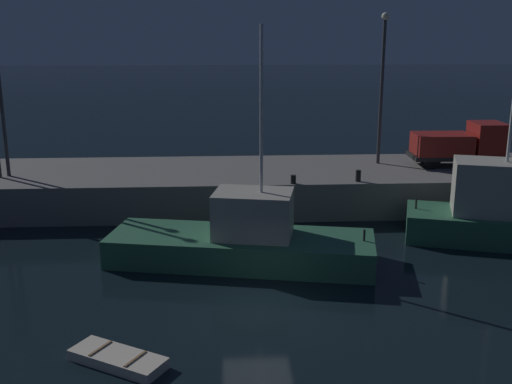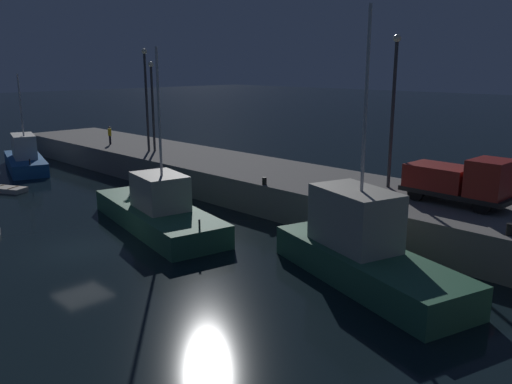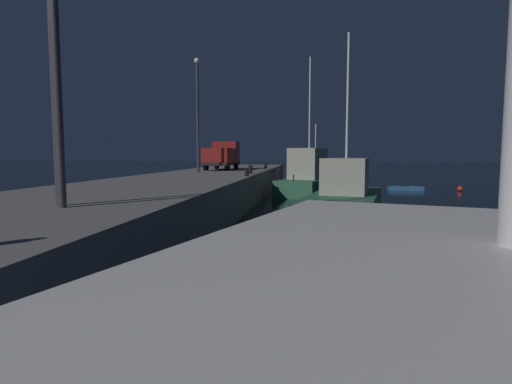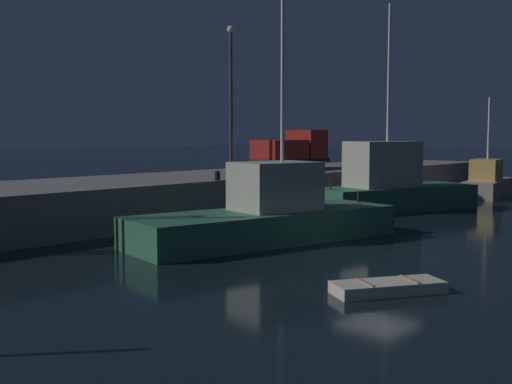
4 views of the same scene
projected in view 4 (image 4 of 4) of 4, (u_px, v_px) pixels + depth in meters
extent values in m
plane|color=black|center=(378.00, 256.00, 22.88)|extent=(320.00, 320.00, 0.00)
cube|color=slate|center=(132.00, 200.00, 32.57)|extent=(63.97, 7.72, 2.03)
cube|color=gray|center=(488.00, 188.00, 44.83)|extent=(7.57, 3.58, 1.15)
cube|color=tan|center=(486.00, 170.00, 44.15)|extent=(3.06, 2.24, 1.44)
cylinder|color=silver|center=(489.00, 128.00, 44.24)|extent=(0.14, 0.14, 4.22)
cylinder|color=#262626|center=(497.00, 174.00, 47.62)|extent=(0.10, 0.10, 0.50)
cube|color=#2D6647|center=(265.00, 226.00, 25.95)|extent=(11.85, 5.68, 1.24)
cube|color=#ADA899|center=(275.00, 186.00, 26.12)|extent=(3.67, 2.94, 1.95)
cylinder|color=silver|center=(282.00, 77.00, 25.92)|extent=(0.14, 0.14, 6.83)
cylinder|color=#262626|center=(358.00, 197.00, 28.91)|extent=(0.10, 0.10, 0.50)
cube|color=#2D6647|center=(395.00, 198.00, 36.61)|extent=(10.39, 5.97, 1.37)
cube|color=#ADA899|center=(382.00, 164.00, 35.96)|extent=(4.38, 3.39, 2.54)
cylinder|color=silver|center=(389.00, 73.00, 35.67)|extent=(0.14, 0.14, 7.54)
cylinder|color=#262626|center=(330.00, 185.00, 34.26)|extent=(0.10, 0.10, 0.50)
cube|color=beige|center=(388.00, 287.00, 17.53)|extent=(3.19, 2.52, 0.33)
cube|color=olive|center=(365.00, 282.00, 17.33)|extent=(0.58, 0.90, 0.04)
cube|color=olive|center=(410.00, 279.00, 17.71)|extent=(0.58, 0.90, 0.04)
cylinder|color=#38383D|center=(231.00, 103.00, 38.88)|extent=(0.20, 0.20, 8.33)
sphere|color=#F9EFCC|center=(231.00, 29.00, 38.49)|extent=(0.44, 0.44, 0.44)
cylinder|color=black|center=(297.00, 161.00, 43.83)|extent=(0.91, 0.31, 0.90)
cylinder|color=black|center=(318.00, 162.00, 42.53)|extent=(0.91, 0.31, 0.90)
cylinder|color=black|center=(261.00, 163.00, 41.32)|extent=(0.91, 0.31, 0.90)
cylinder|color=black|center=(282.00, 164.00, 40.01)|extent=(0.91, 0.31, 0.90)
cube|color=black|center=(290.00, 160.00, 41.91)|extent=(5.62, 2.39, 0.25)
cube|color=maroon|center=(307.00, 144.00, 43.00)|extent=(1.85, 2.27, 1.84)
cube|color=maroon|center=(280.00, 149.00, 41.14)|extent=(3.29, 2.31, 1.20)
cylinder|color=black|center=(261.00, 171.00, 34.62)|extent=(0.28, 0.28, 0.61)
cylinder|color=black|center=(217.00, 176.00, 31.90)|extent=(0.28, 0.28, 0.45)
cylinder|color=black|center=(369.00, 165.00, 42.45)|extent=(0.28, 0.28, 0.53)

